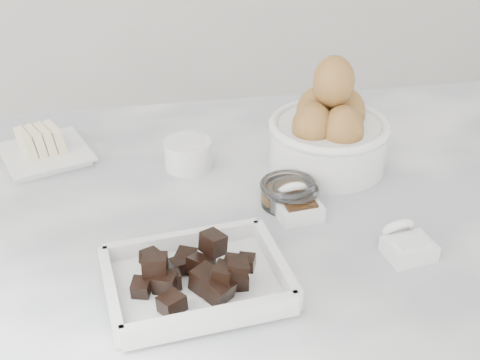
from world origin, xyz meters
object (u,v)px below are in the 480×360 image
object	(u,v)px
sugar_ramekin	(188,153)
honey_bowl	(288,193)
egg_bowl	(329,132)
vanilla_spoon	(297,205)
chocolate_dish	(196,276)
salt_spoon	(406,243)
butter_plate	(43,148)
zest_bowl	(294,196)

from	to	relation	value
sugar_ramekin	honey_bowl	xyz separation A→B (m)	(0.13, -0.13, -0.01)
egg_bowl	vanilla_spoon	xyz separation A→B (m)	(-0.08, -0.13, -0.04)
chocolate_dish	salt_spoon	world-z (taller)	chocolate_dish
butter_plate	zest_bowl	size ratio (longest dim) A/B	2.31
vanilla_spoon	butter_plate	bearing A→B (deg)	148.09
sugar_ramekin	salt_spoon	xyz separation A→B (m)	(0.25, -0.27, -0.01)
honey_bowl	zest_bowl	size ratio (longest dim) A/B	1.12
chocolate_dish	vanilla_spoon	bearing A→B (deg)	41.86
sugar_ramekin	zest_bowl	xyz separation A→B (m)	(0.14, -0.14, -0.01)
butter_plate	egg_bowl	size ratio (longest dim) A/B	0.89
egg_bowl	honey_bowl	distance (m)	0.14
honey_bowl	salt_spoon	distance (m)	0.19
sugar_ramekin	butter_plate	bearing A→B (deg)	163.87
chocolate_dish	butter_plate	distance (m)	0.42
sugar_ramekin	vanilla_spoon	world-z (taller)	vanilla_spoon
egg_bowl	zest_bowl	distance (m)	0.14
chocolate_dish	egg_bowl	size ratio (longest dim) A/B	1.22
butter_plate	vanilla_spoon	world-z (taller)	butter_plate
sugar_ramekin	salt_spoon	distance (m)	0.37
salt_spoon	egg_bowl	bearing A→B (deg)	98.34
zest_bowl	vanilla_spoon	world-z (taller)	vanilla_spoon
butter_plate	vanilla_spoon	xyz separation A→B (m)	(0.36, -0.23, -0.00)
butter_plate	honey_bowl	bearing A→B (deg)	-29.00
chocolate_dish	honey_bowl	bearing A→B (deg)	48.38
egg_bowl	butter_plate	bearing A→B (deg)	167.69
egg_bowl	vanilla_spoon	bearing A→B (deg)	-122.06
egg_bowl	zest_bowl	size ratio (longest dim) A/B	2.60
vanilla_spoon	salt_spoon	world-z (taller)	same
honey_bowl	zest_bowl	world-z (taller)	honey_bowl
chocolate_dish	egg_bowl	bearing A→B (deg)	48.58
egg_bowl	zest_bowl	world-z (taller)	egg_bowl
vanilla_spoon	salt_spoon	xyz separation A→B (m)	(0.12, -0.11, -0.00)
butter_plate	sugar_ramekin	bearing A→B (deg)	-16.13
honey_bowl	zest_bowl	xyz separation A→B (m)	(0.01, -0.01, -0.00)
butter_plate	zest_bowl	xyz separation A→B (m)	(0.36, -0.21, -0.00)
salt_spoon	vanilla_spoon	bearing A→B (deg)	136.09
honey_bowl	zest_bowl	bearing A→B (deg)	-54.52
butter_plate	zest_bowl	bearing A→B (deg)	-29.68
zest_bowl	chocolate_dish	bearing A→B (deg)	-134.46
butter_plate	zest_bowl	world-z (taller)	butter_plate
honey_bowl	sugar_ramekin	bearing A→B (deg)	134.48
chocolate_dish	honey_bowl	size ratio (longest dim) A/B	2.84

